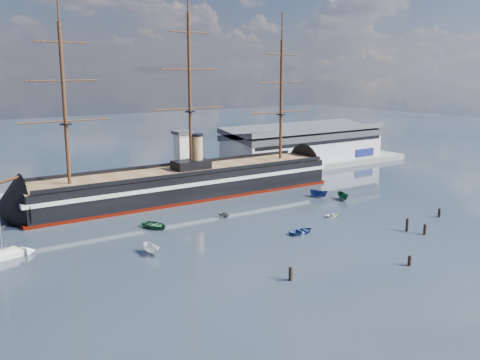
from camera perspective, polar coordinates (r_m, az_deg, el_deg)
ground at (r=135.66m, az=-0.40°, el=-3.26°), size 600.00×600.00×0.00m
quay at (r=170.48m, az=-4.49°, el=-0.19°), size 180.00×18.00×2.00m
warehouse at (r=200.32m, az=6.81°, el=3.86°), size 63.00×21.00×11.60m
quay_tower at (r=162.75m, az=-6.14°, el=2.70°), size 5.00×5.00×15.00m
warship at (r=148.68m, az=-6.45°, el=-0.40°), size 112.99×17.47×53.94m
sailboat at (r=111.07m, az=-23.72°, el=-7.26°), size 8.27×3.85×12.74m
motorboat_a at (r=105.67m, az=-9.38°, el=-7.82°), size 6.41×2.54×2.53m
motorboat_b at (r=117.64m, az=6.61°, el=-5.70°), size 1.59×3.80×1.76m
motorboat_c at (r=149.22m, az=10.94°, el=-2.09°), size 6.65×4.40×2.50m
motorboat_d at (r=129.46m, az=-1.74°, el=-4.00°), size 6.12×4.75×2.07m
motorboat_e at (r=131.62m, az=9.99°, el=-3.91°), size 1.65×2.87×1.26m
motorboat_f at (r=151.38m, az=8.37°, el=-1.80°), size 6.62×4.54×2.49m
motorboat_g at (r=122.29m, az=-9.08°, el=-5.09°), size 4.67×2.99×2.03m
piling_near_left at (r=92.42m, az=5.40°, el=-10.62°), size 0.64×0.64×3.13m
piling_near_mid at (r=103.28m, az=17.60°, el=-8.69°), size 0.64×0.64×2.60m
piling_near_right at (r=122.88m, az=19.08°, el=-5.52°), size 0.64×0.64×3.04m
piling_far_right at (r=138.31m, az=20.47°, el=-3.72°), size 0.64×0.64×2.91m
piling_extra at (r=124.08m, az=17.36°, el=-5.24°), size 0.64×0.64×3.65m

